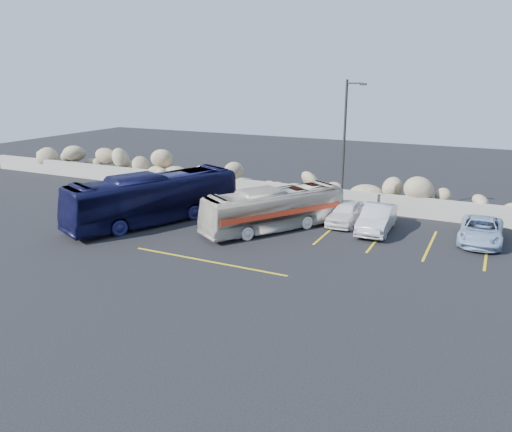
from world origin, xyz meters
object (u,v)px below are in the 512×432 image
at_px(vintage_bus, 274,209).
at_px(car_b, 377,219).
at_px(tour_coach, 154,198).
at_px(car_d, 481,230).
at_px(lamppost, 345,147).
at_px(car_a, 346,213).

xyz_separation_m(vintage_bus, car_b, (5.18, 2.16, -0.45)).
bearing_deg(tour_coach, car_d, 38.09).
bearing_deg(car_d, car_b, -174.56).
bearing_deg(car_b, lamppost, 148.36).
distance_m(vintage_bus, car_a, 4.35).
height_order(car_a, car_b, car_b).
bearing_deg(vintage_bus, lamppost, 84.32).
xyz_separation_m(lamppost, tour_coach, (-9.56, -5.29, -2.86)).
bearing_deg(lamppost, car_a, -56.40).
height_order(car_b, car_d, car_b).
bearing_deg(tour_coach, car_b, 41.72).
relative_size(lamppost, car_a, 2.10).
xyz_separation_m(car_a, car_b, (1.93, -0.69, 0.07)).
height_order(vintage_bus, car_b, vintage_bus).
bearing_deg(lamppost, car_d, -6.27).
distance_m(tour_coach, car_d, 17.70).
relative_size(vintage_bus, tour_coach, 0.81).
distance_m(car_a, car_d, 7.11).
distance_m(vintage_bus, car_b, 5.63).
height_order(vintage_bus, tour_coach, tour_coach).
bearing_deg(car_d, tour_coach, -165.79).
distance_m(lamppost, vintage_bus, 5.48).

